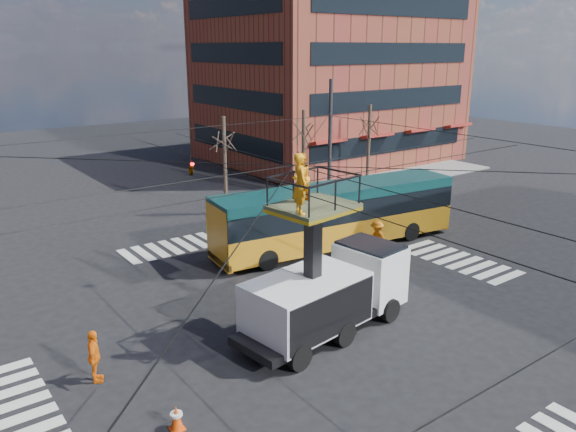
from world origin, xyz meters
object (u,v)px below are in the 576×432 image
(city_bus, at_px, (337,214))
(flagger, at_px, (377,239))
(utility_truck, at_px, (328,276))
(traffic_cone, at_px, (176,418))
(worker_ground, at_px, (94,357))

(city_bus, height_order, flagger, city_bus)
(utility_truck, relative_size, flagger, 3.99)
(traffic_cone, distance_m, flagger, 15.04)
(city_bus, relative_size, traffic_cone, 18.56)
(flagger, bearing_deg, worker_ground, -76.57)
(traffic_cone, bearing_deg, worker_ground, 105.59)
(utility_truck, xyz_separation_m, city_bus, (6.24, 6.62, -0.41))
(traffic_cone, relative_size, flagger, 0.40)
(worker_ground, height_order, flagger, flagger)
(worker_ground, bearing_deg, utility_truck, -80.57)
(traffic_cone, height_order, flagger, flagger)
(city_bus, relative_size, flagger, 7.41)
(city_bus, bearing_deg, traffic_cone, -139.78)
(city_bus, height_order, traffic_cone, city_bus)
(utility_truck, height_order, traffic_cone, utility_truck)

